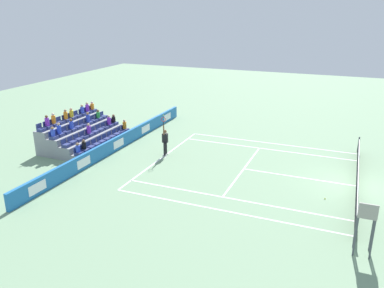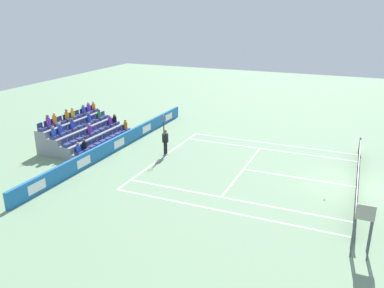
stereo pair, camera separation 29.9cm
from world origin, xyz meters
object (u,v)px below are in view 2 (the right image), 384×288
(umpire_chair, at_px, (364,221))
(loose_tennis_ball, at_px, (324,199))
(tennis_player, at_px, (165,141))
(tennis_net, at_px, (357,179))

(umpire_chair, distance_m, loose_tennis_ball, 4.99)
(tennis_player, relative_size, loose_tennis_ball, 41.97)
(tennis_net, height_order, loose_tennis_ball, tennis_net)
(loose_tennis_ball, bearing_deg, tennis_net, 147.93)
(tennis_player, bearing_deg, loose_tennis_ball, 75.82)
(tennis_player, relative_size, umpire_chair, 1.22)
(tennis_net, height_order, tennis_player, tennis_player)
(tennis_net, distance_m, umpire_chair, 6.84)
(tennis_net, xyz_separation_m, tennis_player, (-0.31, -11.90, 0.50))
(loose_tennis_ball, bearing_deg, umpire_chair, 21.26)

